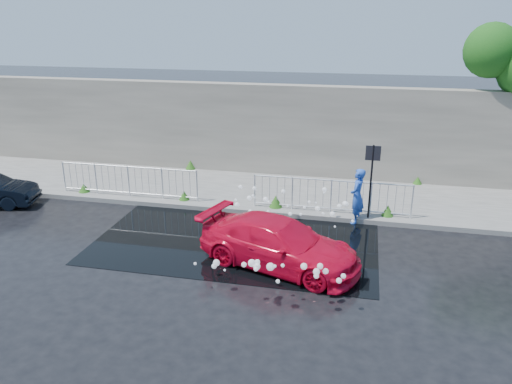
% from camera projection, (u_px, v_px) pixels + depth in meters
% --- Properties ---
extents(ground, '(90.00, 90.00, 0.00)m').
position_uv_depth(ground, '(211.00, 253.00, 13.71)').
color(ground, black).
rests_on(ground, ground).
extents(pavement, '(30.00, 4.00, 0.15)m').
position_uv_depth(pavement, '(251.00, 191.00, 18.28)').
color(pavement, '#5B5A56').
rests_on(pavement, ground).
extents(curb, '(30.00, 0.25, 0.16)m').
position_uv_depth(curb, '(238.00, 210.00, 16.44)').
color(curb, '#5B5A56').
rests_on(curb, ground).
extents(retaining_wall, '(30.00, 0.60, 3.50)m').
position_uv_depth(retaining_wall, '(263.00, 129.00, 19.69)').
color(retaining_wall, '#696358').
rests_on(retaining_wall, pavement).
extents(puddle, '(8.00, 5.00, 0.01)m').
position_uv_depth(puddle, '(237.00, 239.00, 14.53)').
color(puddle, black).
rests_on(puddle, ground).
extents(sign_post, '(0.45, 0.06, 2.50)m').
position_uv_depth(sign_post, '(372.00, 170.00, 15.13)').
color(sign_post, black).
rests_on(sign_post, ground).
extents(railing_left, '(5.05, 0.05, 1.10)m').
position_uv_depth(railing_left, '(129.00, 180.00, 17.35)').
color(railing_left, silver).
rests_on(railing_left, pavement).
extents(railing_right, '(5.05, 0.05, 1.10)m').
position_uv_depth(railing_right, '(331.00, 195.00, 15.94)').
color(railing_right, silver).
rests_on(railing_right, pavement).
extents(weeds, '(12.17, 3.93, 0.41)m').
position_uv_depth(weeds, '(246.00, 189.00, 17.71)').
color(weeds, '#204913').
rests_on(weeds, pavement).
extents(water_spray, '(3.65, 5.36, 1.10)m').
position_uv_depth(water_spray, '(284.00, 228.00, 13.36)').
color(water_spray, white).
rests_on(water_spray, ground).
extents(red_car, '(4.62, 2.98, 1.25)m').
position_uv_depth(red_car, '(279.00, 244.00, 12.81)').
color(red_car, red).
rests_on(red_car, ground).
extents(person, '(0.55, 0.72, 1.76)m').
position_uv_depth(person, '(357.00, 196.00, 15.40)').
color(person, blue).
rests_on(person, ground).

